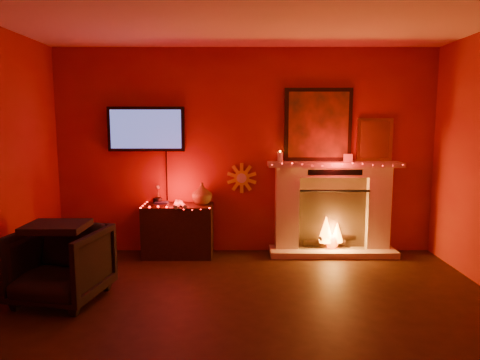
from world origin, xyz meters
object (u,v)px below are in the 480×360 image
object	(u,v)px
fireplace	(332,200)
sunburst_clock	(242,178)
console_table	(179,227)
armchair	(61,265)
tv	(146,129)

from	to	relation	value
fireplace	sunburst_clock	world-z (taller)	fireplace
sunburst_clock	console_table	size ratio (longest dim) A/B	0.42
armchair	tv	bearing A→B (deg)	82.98
fireplace	sunburst_clock	bearing A→B (deg)	175.63
tv	sunburst_clock	xyz separation A→B (m)	(1.25, 0.03, -0.65)
tv	sunburst_clock	world-z (taller)	tv
console_table	armchair	world-z (taller)	console_table
tv	armchair	distance (m)	2.13
sunburst_clock	armchair	xyz separation A→B (m)	(-1.76, -1.65, -0.64)
sunburst_clock	armchair	size ratio (longest dim) A/B	0.50
fireplace	console_table	distance (m)	2.04
console_table	armchair	xyz separation A→B (m)	(-0.95, -1.43, -0.02)
fireplace	console_table	size ratio (longest dim) A/B	2.27
sunburst_clock	armchair	distance (m)	2.50
sunburst_clock	console_table	distance (m)	1.04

